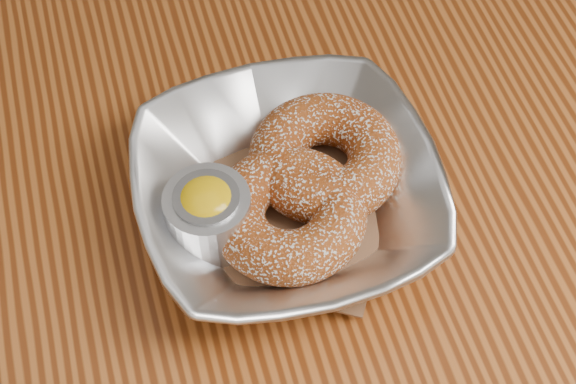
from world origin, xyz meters
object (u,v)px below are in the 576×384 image
object	(u,v)px
table	(185,242)
ramekin	(208,214)
donut_back	(325,158)
donut_front	(288,214)
serving_bowl	(288,195)

from	to	relation	value
table	ramekin	world-z (taller)	ramekin
donut_back	ramekin	world-z (taller)	ramekin
donut_front	ramekin	distance (m)	0.06
donut_back	donut_front	xyz separation A→B (m)	(-0.04, -0.04, -0.00)
donut_back	donut_front	world-z (taller)	same
table	ramekin	xyz separation A→B (m)	(0.02, -0.07, 0.13)
table	ramekin	distance (m)	0.15
table	donut_back	size ratio (longest dim) A/B	10.65
serving_bowl	donut_back	world-z (taller)	serving_bowl
serving_bowl	donut_front	world-z (taller)	serving_bowl
serving_bowl	donut_front	size ratio (longest dim) A/B	1.96
table	ramekin	bearing A→B (deg)	-76.34
table	donut_back	xyz separation A→B (m)	(0.11, -0.04, 0.13)
table	serving_bowl	size ratio (longest dim) A/B	5.53
donut_back	serving_bowl	bearing A→B (deg)	-147.17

